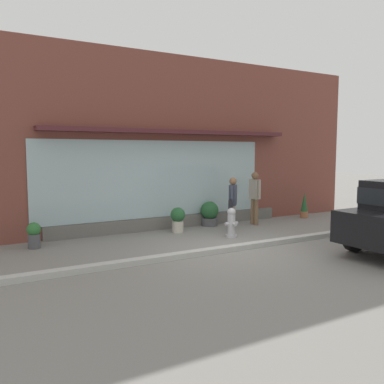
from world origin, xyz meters
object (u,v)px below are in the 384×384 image
fire_hydrant (231,223)px  potted_plant_window_center (178,218)px  potted_plant_by_entrance (210,213)px  potted_plant_near_hydrant (34,234)px  pedestrian_passerby (255,194)px  pedestrian_with_handbag (233,201)px  potted_plant_trailing_edge (304,206)px

fire_hydrant → potted_plant_window_center: size_ratio=1.11×
potted_plant_by_entrance → potted_plant_near_hydrant: bearing=-174.9°
pedestrian_passerby → potted_plant_window_center: (-2.65, 0.12, -0.58)m
pedestrian_with_handbag → pedestrian_passerby: pedestrian_passerby is taller
pedestrian_passerby → potted_plant_trailing_edge: bearing=92.8°
potted_plant_near_hydrant → potted_plant_window_center: potted_plant_window_center is taller
fire_hydrant → potted_plant_trailing_edge: (4.02, 1.36, 0.04)m
potted_plant_by_entrance → potted_plant_window_center: (-1.33, -0.44, 0.01)m
pedestrian_passerby → pedestrian_with_handbag: bearing=-67.6°
fire_hydrant → potted_plant_by_entrance: bearing=77.6°
potted_plant_by_entrance → potted_plant_near_hydrant: potted_plant_by_entrance is taller
potted_plant_trailing_edge → potted_plant_near_hydrant: potted_plant_trailing_edge is taller
potted_plant_trailing_edge → potted_plant_near_hydrant: (-8.82, -0.12, -0.09)m
potted_plant_by_entrance → fire_hydrant: bearing=-102.4°
pedestrian_with_handbag → pedestrian_passerby: size_ratio=0.94×
potted_plant_trailing_edge → potted_plant_window_center: bearing=-179.0°
potted_plant_trailing_edge → pedestrian_passerby: bearing=-174.9°
pedestrian_with_handbag → potted_plant_near_hydrant: (-5.25, 0.66, -0.56)m
pedestrian_passerby → potted_plant_window_center: pedestrian_passerby is taller
fire_hydrant → potted_plant_near_hydrant: size_ratio=1.27×
fire_hydrant → potted_plant_window_center: (-0.96, 1.27, 0.01)m
pedestrian_with_handbag → potted_plant_window_center: (-1.40, 0.69, -0.50)m
pedestrian_passerby → fire_hydrant: bearing=-57.9°
potted_plant_by_entrance → potted_plant_near_hydrant: (-5.18, -0.46, -0.05)m
pedestrian_passerby → potted_plant_window_center: 2.71m
pedestrian_with_handbag → potted_plant_by_entrance: (-0.07, 1.12, -0.51)m
potted_plant_by_entrance → pedestrian_passerby: bearing=-22.8°
pedestrian_with_handbag → potted_plant_near_hydrant: size_ratio=2.50×
potted_plant_window_center → fire_hydrant: bearing=-52.9°
potted_plant_trailing_edge → potted_plant_near_hydrant: 8.82m
pedestrian_with_handbag → potted_plant_by_entrance: bearing=-133.7°
potted_plant_near_hydrant → potted_plant_window_center: 3.84m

